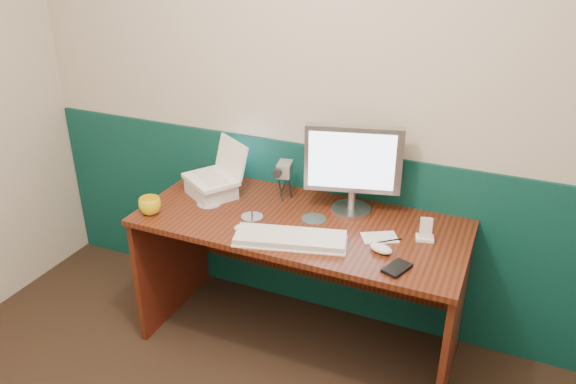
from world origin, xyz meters
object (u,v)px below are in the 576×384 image
at_px(keyboard, 290,239).
at_px(camcorder, 285,181).
at_px(mug, 150,206).
at_px(monitor, 353,168).
at_px(laptop, 209,161).
at_px(desk, 300,284).

relative_size(keyboard, camcorder, 2.56).
distance_m(mug, camcorder, 0.69).
relative_size(monitor, keyboard, 0.93).
relative_size(laptop, camcorder, 1.40).
relative_size(monitor, mug, 4.31).
bearing_deg(monitor, keyboard, -126.48).
distance_m(monitor, camcorder, 0.39).
bearing_deg(desk, camcorder, 130.96).
relative_size(laptop, keyboard, 0.55).
relative_size(desk, monitor, 3.42).
height_order(laptop, camcorder, laptop).
distance_m(desk, laptop, 0.79).
xyz_separation_m(desk, mug, (-0.71, -0.23, 0.42)).
bearing_deg(keyboard, desk, 85.15).
height_order(monitor, mug, monitor).
height_order(desk, mug, mug).
bearing_deg(monitor, laptop, 175.19).
bearing_deg(laptop, mug, -87.62).
bearing_deg(mug, desk, 18.00).
bearing_deg(mug, laptop, 59.82).
xyz_separation_m(monitor, camcorder, (-0.36, -0.00, -0.14)).
xyz_separation_m(keyboard, mug, (-0.75, -0.03, 0.03)).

